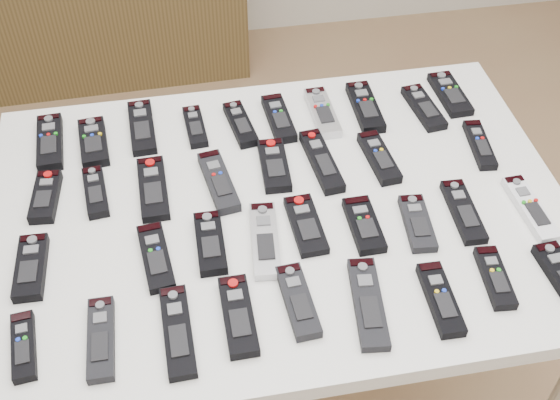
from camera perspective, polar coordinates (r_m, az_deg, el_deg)
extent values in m
cube|color=white|center=(1.53, 0.00, -1.05)|extent=(1.25, 0.88, 0.04)
cylinder|color=beige|center=(2.10, -17.29, -2.87)|extent=(0.04, 0.04, 0.74)
cylinder|color=beige|center=(2.20, 12.86, 0.98)|extent=(0.04, 0.04, 0.74)
cube|color=black|center=(1.74, -18.20, 4.49)|extent=(0.07, 0.19, 0.02)
cube|color=black|center=(1.71, -14.92, 4.55)|extent=(0.07, 0.16, 0.02)
cube|color=black|center=(1.73, -11.15, 5.82)|extent=(0.06, 0.19, 0.02)
cube|color=black|center=(1.71, -6.91, 5.94)|extent=(0.05, 0.15, 0.02)
cube|color=black|center=(1.71, -3.23, 6.17)|extent=(0.07, 0.16, 0.02)
cube|color=black|center=(1.72, -0.10, 6.64)|extent=(0.06, 0.17, 0.02)
cube|color=#B7B7BC|center=(1.74, 3.46, 7.10)|extent=(0.06, 0.18, 0.02)
cube|color=black|center=(1.77, 6.94, 7.50)|extent=(0.06, 0.18, 0.02)
cube|color=black|center=(1.79, 11.60, 7.37)|extent=(0.07, 0.17, 0.02)
cube|color=black|center=(1.85, 13.65, 8.37)|extent=(0.07, 0.17, 0.02)
cube|color=black|center=(1.60, -18.51, 0.25)|extent=(0.07, 0.15, 0.02)
cube|color=black|center=(1.59, -14.76, 0.63)|extent=(0.06, 0.15, 0.02)
cube|color=black|center=(1.57, -10.28, 0.93)|extent=(0.06, 0.19, 0.02)
cube|color=black|center=(1.56, -5.01, 1.49)|extent=(0.08, 0.19, 0.02)
cube|color=black|center=(1.59, -0.47, 2.83)|extent=(0.07, 0.16, 0.02)
cube|color=black|center=(1.61, 3.40, 3.18)|extent=(0.07, 0.20, 0.02)
cube|color=black|center=(1.63, 8.06, 3.43)|extent=(0.06, 0.17, 0.02)
cube|color=black|center=(1.72, 15.92, 4.34)|extent=(0.06, 0.17, 0.02)
cube|color=black|center=(1.47, -19.59, -5.17)|extent=(0.06, 0.16, 0.02)
cube|color=black|center=(1.43, -10.06, -4.59)|extent=(0.07, 0.18, 0.02)
cube|color=black|center=(1.44, -5.69, -3.49)|extent=(0.06, 0.16, 0.02)
cube|color=#B7B7BC|center=(1.44, -1.23, -3.27)|extent=(0.07, 0.20, 0.02)
cube|color=black|center=(1.47, 2.11, -2.05)|extent=(0.07, 0.16, 0.02)
cube|color=black|center=(1.48, 6.84, -2.03)|extent=(0.06, 0.15, 0.02)
cube|color=black|center=(1.50, 11.10, -1.86)|extent=(0.07, 0.15, 0.02)
cube|color=black|center=(1.54, 14.68, -0.90)|extent=(0.06, 0.18, 0.02)
cube|color=silver|center=(1.59, 19.68, -0.67)|extent=(0.05, 0.19, 0.02)
cube|color=black|center=(1.37, -20.12, -11.11)|extent=(0.05, 0.15, 0.02)
cube|color=black|center=(1.33, -14.34, -10.87)|extent=(0.05, 0.17, 0.02)
cube|color=black|center=(1.32, -8.32, -10.53)|extent=(0.06, 0.20, 0.02)
cube|color=black|center=(1.32, -3.41, -9.37)|extent=(0.06, 0.18, 0.02)
cube|color=black|center=(1.34, 1.48, -8.21)|extent=(0.06, 0.17, 0.02)
cube|color=black|center=(1.35, 7.17, -8.31)|extent=(0.08, 0.21, 0.02)
cube|color=black|center=(1.38, 12.92, -7.86)|extent=(0.05, 0.17, 0.02)
cube|color=black|center=(1.44, 17.07, -6.04)|extent=(0.06, 0.15, 0.02)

